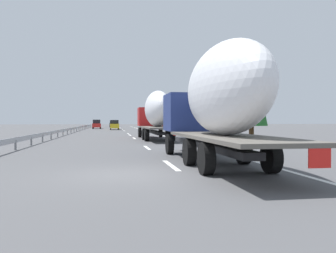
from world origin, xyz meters
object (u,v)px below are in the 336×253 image
at_px(truck_trailing, 216,99).
at_px(car_red_compact, 97,124).
at_px(car_black_suv, 113,124).
at_px(road_sign, 161,118).
at_px(car_yellow_coupe, 115,125).
at_px(truck_lead, 156,113).

bearing_deg(truck_trailing, car_red_compact, 6.31).
height_order(car_black_suv, road_sign, road_sign).
height_order(car_yellow_coupe, road_sign, road_sign).
xyz_separation_m(truck_trailing, car_black_suv, (84.26, 3.55, -1.61)).
bearing_deg(car_yellow_coupe, truck_lead, -174.76).
relative_size(truck_lead, truck_trailing, 1.04).
relative_size(truck_trailing, road_sign, 3.96).
height_order(truck_trailing, car_yellow_coupe, truck_trailing).
relative_size(car_red_compact, car_yellow_coupe, 0.89).
bearing_deg(car_red_compact, truck_lead, -171.22).
xyz_separation_m(car_red_compact, car_black_suv, (19.51, -3.61, -0.04)).
height_order(truck_lead, truck_trailing, truck_trailing).
relative_size(truck_lead, car_black_suv, 2.75).
xyz_separation_m(car_red_compact, road_sign, (-28.15, -10.25, 1.23)).
bearing_deg(car_red_compact, road_sign, -159.99).
bearing_deg(car_yellow_coupe, car_black_suv, 0.33).
bearing_deg(car_black_suv, car_yellow_coupe, -179.67).
height_order(truck_lead, road_sign, truck_lead).
bearing_deg(truck_lead, road_sign, -9.69).
distance_m(truck_lead, car_yellow_coupe, 36.99).
bearing_deg(car_red_compact, car_black_suv, -10.48).
xyz_separation_m(truck_lead, road_sign, (18.15, -3.10, -0.25)).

